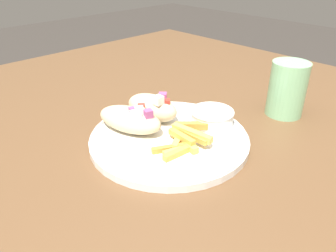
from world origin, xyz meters
name	(u,v)px	position (x,y,z in m)	size (l,w,h in m)	color
table	(163,172)	(0.00, 0.00, 0.68)	(1.42, 1.42, 0.74)	brown
plate	(168,137)	(0.00, 0.02, 0.75)	(0.30, 0.30, 0.02)	white
pita_sandwich_near	(130,119)	(-0.07, -0.02, 0.78)	(0.15, 0.10, 0.06)	beige
pita_sandwich_far	(152,107)	(-0.07, 0.04, 0.78)	(0.13, 0.08, 0.06)	beige
fries_pile	(184,139)	(0.04, 0.02, 0.77)	(0.09, 0.13, 0.03)	#E5B251
sauce_ramekin	(212,117)	(0.03, 0.11, 0.78)	(0.09, 0.09, 0.03)	white
water_glass	(287,91)	(0.09, 0.29, 0.80)	(0.08, 0.08, 0.12)	#8CCC93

